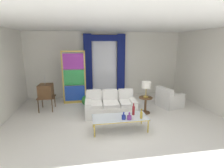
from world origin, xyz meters
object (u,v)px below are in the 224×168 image
at_px(armchair_white, 169,100).
at_px(peacock_figurine, 87,101).
at_px(bottle_blue_decanter, 124,117).
at_px(vintage_tv, 46,91).
at_px(round_side_table, 145,104).
at_px(couch_white_long, 110,106).
at_px(stained_glass_divider, 74,79).
at_px(bottle_crystal_tall, 133,110).
at_px(bottle_ruby_flask, 129,117).
at_px(bottle_amber_squat, 141,114).
at_px(coffee_table, 120,118).
at_px(table_lamp_brass, 146,86).

bearing_deg(armchair_white, peacock_figurine, 169.59).
bearing_deg(bottle_blue_decanter, vintage_tv, 138.81).
distance_m(peacock_figurine, round_side_table, 2.32).
distance_m(couch_white_long, stained_glass_divider, 2.04).
distance_m(bottle_crystal_tall, vintage_tv, 3.42).
height_order(vintage_tv, stained_glass_divider, stained_glass_divider).
height_order(bottle_ruby_flask, round_side_table, bottle_ruby_flask).
distance_m(armchair_white, stained_glass_divider, 3.92).
xyz_separation_m(bottle_amber_squat, peacock_figurine, (-1.46, 2.34, -0.30)).
bearing_deg(bottle_ruby_flask, bottle_crystal_tall, 55.08).
bearing_deg(couch_white_long, bottle_ruby_flask, -77.86).
bearing_deg(couch_white_long, bottle_blue_decanter, -83.53).
bearing_deg(bottle_crystal_tall, couch_white_long, 114.12).
bearing_deg(bottle_crystal_tall, peacock_figurine, 122.42).
bearing_deg(stained_glass_divider, coffee_table, -62.02).
height_order(couch_white_long, armchair_white, couch_white_long).
bearing_deg(vintage_tv, coffee_table, -39.68).
bearing_deg(couch_white_long, armchair_white, 7.95).
bearing_deg(stained_glass_divider, bottle_ruby_flask, -60.33).
distance_m(vintage_tv, table_lamp_brass, 3.71).
distance_m(bottle_blue_decanter, bottle_ruby_flask, 0.16).
xyz_separation_m(bottle_blue_decanter, bottle_ruby_flask, (0.15, -0.04, -0.00)).
bearing_deg(bottle_crystal_tall, vintage_tv, 145.89).
bearing_deg(stained_glass_divider, peacock_figurine, -42.76).
relative_size(vintage_tv, stained_glass_divider, 0.61).
xyz_separation_m(bottle_ruby_flask, table_lamp_brass, (0.96, 1.30, 0.55)).
xyz_separation_m(bottle_blue_decanter, vintage_tv, (-2.48, 2.17, 0.25)).
relative_size(coffee_table, bottle_amber_squat, 5.62).
height_order(coffee_table, armchair_white, armchair_white).
xyz_separation_m(vintage_tv, stained_glass_divider, (1.02, 0.61, 0.33)).
relative_size(coffee_table, bottle_blue_decanter, 7.46).
height_order(bottle_amber_squat, round_side_table, bottle_amber_squat).
bearing_deg(coffee_table, bottle_amber_squat, -18.31).
bearing_deg(stained_glass_divider, bottle_crystal_tall, -54.41).
bearing_deg(vintage_tv, bottle_blue_decanter, -41.19).
height_order(stained_glass_divider, peacock_figurine, stained_glass_divider).
xyz_separation_m(armchair_white, stained_glass_divider, (-3.70, 1.05, 0.77)).
bearing_deg(bottle_ruby_flask, armchair_white, 40.12).
distance_m(peacock_figurine, table_lamp_brass, 2.46).
bearing_deg(table_lamp_brass, round_side_table, 0.00).
relative_size(couch_white_long, vintage_tv, 1.34).
bearing_deg(armchair_white, vintage_tv, 174.70).
xyz_separation_m(stained_glass_divider, round_side_table, (2.56, -1.51, -0.70)).
height_order(vintage_tv, table_lamp_brass, vintage_tv).
bearing_deg(bottle_crystal_tall, bottle_blue_decanter, -144.61).
bearing_deg(peacock_figurine, bottle_crystal_tall, -57.58).
height_order(couch_white_long, vintage_tv, vintage_tv).
relative_size(couch_white_long, bottle_crystal_tall, 5.01).
bearing_deg(round_side_table, couch_white_long, 174.10).
distance_m(bottle_blue_decanter, bottle_crystal_tall, 0.44).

